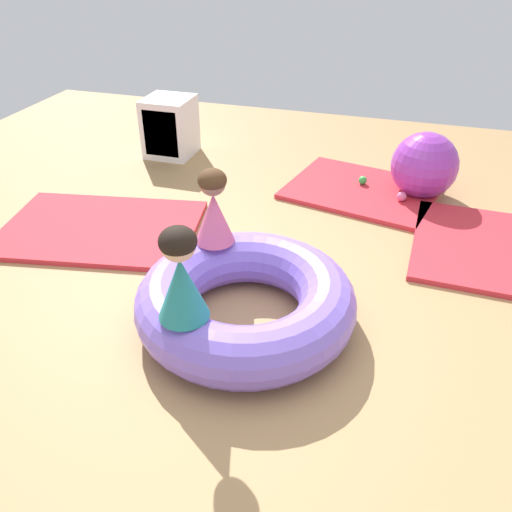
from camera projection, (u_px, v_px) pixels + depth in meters
ground_plane at (267, 326)px, 3.10m from camera, size 8.00×8.00×0.00m
gym_mat_far_left at (100, 229)px, 4.03m from camera, size 1.60×1.24×0.04m
gym_mat_near_right at (504, 251)px, 3.76m from camera, size 1.28×1.19×0.04m
gym_mat_near_left at (361, 190)px, 4.59m from camera, size 1.37×1.18×0.04m
inflatable_cushion at (246, 301)px, 3.04m from camera, size 1.26×1.26×0.33m
child_in_pink at (214, 207)px, 3.16m from camera, size 0.31×0.31×0.47m
child_in_teal at (181, 275)px, 2.54m from camera, size 0.36×0.36×0.50m
play_ball_orange at (419, 183)px, 4.55m from camera, size 0.10×0.10×0.10m
play_ball_green at (363, 180)px, 4.63m from camera, size 0.07×0.07×0.07m
play_ball_pink at (402, 196)px, 4.35m from camera, size 0.08×0.08×0.08m
exercise_ball_large at (424, 165)px, 4.40m from camera, size 0.55×0.55×0.55m
storage_cube at (169, 128)px, 5.17m from camera, size 0.44×0.44×0.56m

